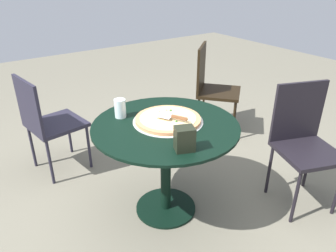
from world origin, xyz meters
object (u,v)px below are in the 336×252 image
at_px(patio_table, 166,145).
at_px(drinking_cup, 120,108).
at_px(pizza_on_tray, 168,119).
at_px(pizza_server, 172,117).
at_px(patio_chair_near, 212,84).
at_px(patio_chair_far, 303,138).
at_px(patio_chair_corner, 46,119).
at_px(napkin_dispenser, 185,139).

bearing_deg(patio_table, drinking_cup, -55.27).
distance_m(pizza_on_tray, drinking_cup, 0.33).
relative_size(pizza_server, patio_chair_near, 0.23).
xyz_separation_m(patio_table, pizza_on_tray, (-0.04, -0.03, 0.17)).
distance_m(pizza_on_tray, patio_chair_far, 0.99).
distance_m(drinking_cup, patio_chair_corner, 0.82).
bearing_deg(drinking_cup, pizza_on_tray, 132.79).
bearing_deg(patio_table, patio_chair_near, -144.86).
relative_size(drinking_cup, patio_chair_far, 0.14).
bearing_deg(pizza_on_tray, patio_table, 34.68).
height_order(pizza_server, patio_chair_near, patio_chair_near).
relative_size(pizza_on_tray, patio_chair_near, 0.51).
xyz_separation_m(pizza_on_tray, patio_chair_near, (-1.07, -0.75, -0.18)).
distance_m(pizza_server, drinking_cup, 0.37).
xyz_separation_m(pizza_on_tray, pizza_server, (-0.00, 0.05, 0.04)).
bearing_deg(patio_chair_corner, drinking_cup, 115.00).
relative_size(pizza_server, drinking_cup, 1.65).
relative_size(pizza_server, patio_chair_corner, 0.24).
xyz_separation_m(patio_chair_far, patio_chair_corner, (1.40, -1.42, -0.02)).
bearing_deg(drinking_cup, patio_chair_far, 146.58).
distance_m(patio_table, patio_chair_near, 1.36).
bearing_deg(napkin_dispenser, patio_chair_corner, -50.16).
distance_m(patio_table, patio_chair_corner, 1.10).
relative_size(patio_chair_near, patio_chair_far, 1.02).
distance_m(pizza_server, patio_chair_corner, 1.17).
distance_m(napkin_dispenser, patio_chair_far, 1.02).
relative_size(patio_table, patio_chair_far, 1.07).
bearing_deg(patio_chair_far, pizza_server, -26.41).
xyz_separation_m(patio_table, patio_chair_corner, (0.51, -0.97, -0.04)).
xyz_separation_m(drinking_cup, patio_chair_near, (-1.29, -0.51, -0.23)).
bearing_deg(patio_table, pizza_server, 153.26).
height_order(patio_table, drinking_cup, drinking_cup).
xyz_separation_m(napkin_dispenser, patio_chair_corner, (0.42, -1.30, -0.27)).
distance_m(patio_table, napkin_dispenser, 0.41).
bearing_deg(patio_chair_near, drinking_cup, 21.62).
distance_m(patio_chair_far, patio_chair_corner, 1.99).
xyz_separation_m(pizza_on_tray, napkin_dispenser, (0.13, 0.35, 0.06)).
bearing_deg(patio_chair_corner, pizza_server, 119.17).
bearing_deg(pizza_on_tray, patio_chair_near, -144.84).
relative_size(drinking_cup, patio_chair_corner, 0.15).
height_order(patio_table, pizza_server, pizza_server).
xyz_separation_m(pizza_server, patio_chair_near, (-1.07, -0.80, -0.22)).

